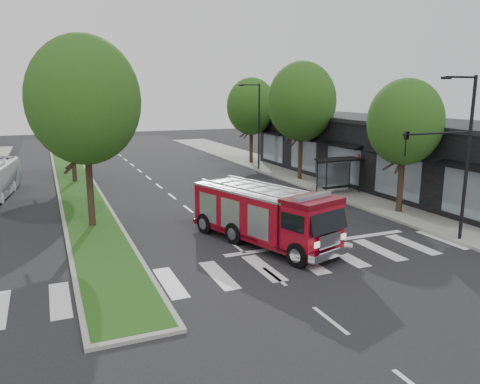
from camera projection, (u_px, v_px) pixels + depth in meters
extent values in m
plane|color=black|center=(236.00, 247.00, 22.31)|extent=(140.00, 140.00, 0.00)
cube|color=gray|center=(337.00, 187.00, 36.04)|extent=(5.00, 80.00, 0.15)
cube|color=gray|center=(77.00, 187.00, 36.26)|extent=(3.00, 50.00, 0.14)
cube|color=#234513|center=(77.00, 186.00, 36.24)|extent=(2.60, 49.50, 0.02)
cube|color=black|center=(386.00, 153.00, 37.24)|extent=(8.00, 30.00, 5.00)
cylinder|color=black|center=(326.00, 180.00, 32.43)|extent=(0.08, 0.08, 2.50)
cylinder|color=black|center=(360.00, 177.00, 33.49)|extent=(0.08, 0.08, 2.50)
cylinder|color=black|center=(317.00, 177.00, 33.52)|extent=(0.08, 0.08, 2.50)
cylinder|color=black|center=(350.00, 175.00, 34.57)|extent=(0.08, 0.08, 2.50)
cube|color=black|center=(339.00, 159.00, 33.23)|extent=(3.20, 1.60, 0.12)
cube|color=#8C99A5|center=(333.00, 175.00, 34.12)|extent=(2.80, 0.04, 1.80)
cube|color=black|center=(338.00, 187.00, 33.65)|extent=(2.40, 0.40, 0.08)
cylinder|color=black|center=(400.00, 183.00, 28.08)|extent=(0.36, 0.36, 3.74)
ellipsoid|color=#18380F|center=(405.00, 122.00, 27.32)|extent=(4.40, 4.40, 5.06)
cylinder|color=black|center=(300.00, 154.00, 38.83)|extent=(0.36, 0.36, 4.40)
ellipsoid|color=#18380F|center=(302.00, 102.00, 37.94)|extent=(5.60, 5.60, 6.44)
cylinder|color=black|center=(251.00, 145.00, 47.90)|extent=(0.36, 0.36, 3.96)
ellipsoid|color=#18380F|center=(251.00, 106.00, 47.09)|extent=(5.00, 5.00, 5.75)
cylinder|color=black|center=(90.00, 186.00, 24.97)|extent=(0.36, 0.36, 4.62)
ellipsoid|color=#18380F|center=(84.00, 100.00, 24.03)|extent=(5.80, 5.80, 6.67)
cylinder|color=black|center=(73.00, 156.00, 37.62)|extent=(0.36, 0.36, 4.40)
ellipsoid|color=#18380F|center=(69.00, 102.00, 36.72)|extent=(5.60, 5.60, 6.44)
cylinder|color=black|center=(467.00, 161.00, 22.29)|extent=(0.16, 0.16, 8.00)
cylinder|color=black|center=(461.00, 77.00, 21.14)|extent=(1.80, 0.10, 0.10)
cube|color=black|center=(446.00, 78.00, 20.81)|extent=(0.45, 0.20, 0.12)
cylinder|color=black|center=(438.00, 133.00, 21.25)|extent=(4.00, 0.10, 0.10)
imported|color=black|center=(406.00, 144.00, 20.65)|extent=(0.18, 0.22, 1.10)
cylinder|color=black|center=(259.00, 128.00, 43.49)|extent=(0.16, 0.16, 8.00)
cylinder|color=black|center=(250.00, 85.00, 42.34)|extent=(1.80, 0.10, 0.10)
cube|color=black|center=(241.00, 85.00, 42.01)|extent=(0.45, 0.20, 0.12)
cube|color=#5C050F|center=(263.00, 233.00, 22.78)|extent=(4.91, 8.58, 0.24)
cube|color=maroon|center=(252.00, 210.00, 23.15)|extent=(4.29, 6.72, 1.96)
cube|color=maroon|center=(311.00, 226.00, 20.33)|extent=(2.88, 2.44, 2.06)
cube|color=#B2B2B7|center=(252.00, 190.00, 22.93)|extent=(4.29, 6.72, 0.12)
cylinder|color=#B2B2B7|center=(239.00, 188.00, 22.32)|extent=(1.94, 5.61, 0.10)
cylinder|color=#B2B2B7|center=(265.00, 183.00, 23.46)|extent=(1.94, 5.61, 0.10)
cube|color=silver|center=(331.00, 253.00, 19.69)|extent=(2.53, 1.13, 0.34)
cube|color=#8C99A5|center=(312.00, 197.00, 20.05)|extent=(2.15, 1.00, 0.18)
cylinder|color=black|center=(298.00, 255.00, 19.59)|extent=(0.66, 1.13, 1.08)
cylinder|color=black|center=(332.00, 244.00, 21.04)|extent=(0.66, 1.13, 1.08)
cylinder|color=black|center=(235.00, 233.00, 22.63)|extent=(0.66, 1.13, 1.08)
cylinder|color=black|center=(268.00, 225.00, 24.07)|extent=(0.66, 1.13, 1.08)
cylinder|color=black|center=(206.00, 223.00, 24.36)|extent=(0.66, 1.13, 1.08)
cylinder|color=black|center=(238.00, 216.00, 25.81)|extent=(0.66, 1.13, 1.08)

